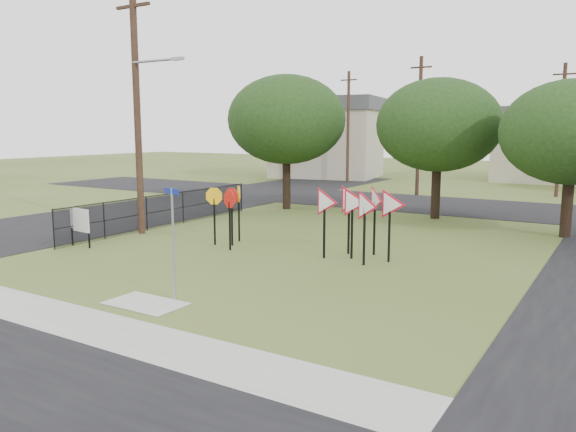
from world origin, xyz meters
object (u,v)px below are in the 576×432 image
object	(u,v)px
street_name_sign	(173,237)
yield_sign_cluster	(359,206)
info_board	(80,221)
stop_sign_cluster	(229,202)

from	to	relation	value
street_name_sign	yield_sign_cluster	bearing A→B (deg)	73.30
street_name_sign	info_board	world-z (taller)	street_name_sign
yield_sign_cluster	info_board	distance (m)	10.35
stop_sign_cluster	yield_sign_cluster	xyz separation A→B (m)	(5.08, 0.53, 0.16)
stop_sign_cluster	info_board	bearing A→B (deg)	-145.56
street_name_sign	yield_sign_cluster	xyz separation A→B (m)	(2.03, 6.77, 0.15)
street_name_sign	stop_sign_cluster	bearing A→B (deg)	116.09
stop_sign_cluster	street_name_sign	bearing A→B (deg)	-63.91
street_name_sign	yield_sign_cluster	size ratio (longest dim) A/B	0.91
stop_sign_cluster	info_board	world-z (taller)	stop_sign_cluster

